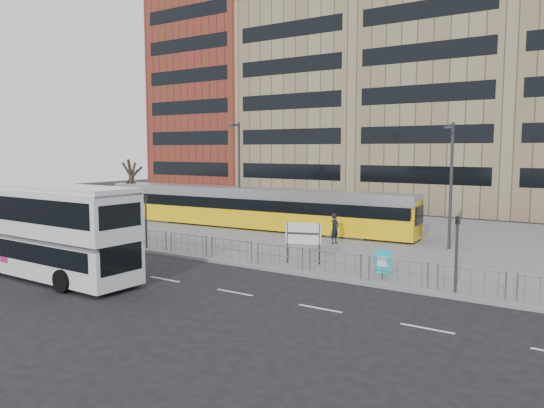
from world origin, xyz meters
The scene contains 16 objects.
ground centered at (0.00, 0.00, 0.00)m, with size 120.00×120.00×0.00m, color black.
plaza centered at (0.00, 12.00, 0.07)m, with size 64.00×24.00×0.15m, color slate.
kerb centered at (0.00, 0.05, 0.07)m, with size 64.00×0.25×0.17m, color gray.
building_row centered at (1.55, 34.27, 12.91)m, with size 70.40×18.40×31.20m.
pedestrian_barrier centered at (2.00, 0.50, 0.98)m, with size 32.07×0.07×1.10m.
road_markings centered at (1.00, -4.00, 0.01)m, with size 62.00×0.12×0.01m, color white.
double_decker_bus centered at (-3.02, -6.67, 2.32)m, with size 10.74×2.86×4.28m.
tram centered at (-3.70, 10.23, 1.62)m, with size 25.00×3.99×2.93m.
station_sign centered at (5.89, 1.79, 1.59)m, with size 1.72×0.69×2.08m.
ad_panel centered at (10.44, 0.96, 0.92)m, with size 0.70×0.23×1.33m.
pedestrian centered at (4.61, 7.80, 1.08)m, with size 0.68×0.44×1.85m, color black.
traffic_light_west centered at (-4.00, 0.50, 2.12)m, with size 0.20×0.23×3.10m.
traffic_light_east centered at (13.72, 0.50, 2.12)m, with size 0.19×0.22×3.10m.
lamp_post_west centered at (-4.43, 10.02, 4.37)m, with size 0.45×1.04×7.70m.
lamp_post_east centered at (10.93, 9.77, 4.14)m, with size 0.45×1.04×7.25m.
bare_tree centered at (-15.05, 9.26, 5.18)m, with size 4.86×4.86×7.24m.
Camera 1 is at (19.13, -20.94, 5.88)m, focal length 35.00 mm.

